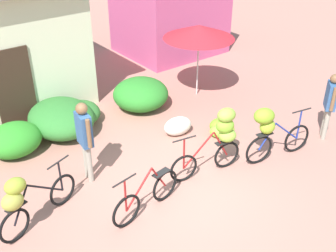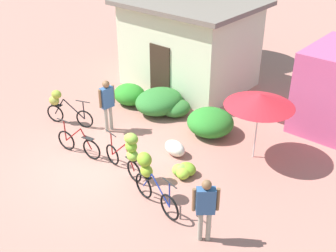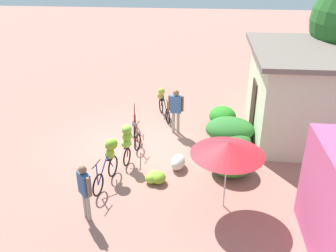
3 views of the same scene
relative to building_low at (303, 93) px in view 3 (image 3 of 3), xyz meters
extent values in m
plane|color=#AC7062|center=(1.50, -5.99, -1.64)|extent=(60.00, 60.00, 0.00)
cube|color=beige|center=(0.00, 0.00, -0.10)|extent=(4.29, 3.41, 3.08)
cube|color=#72665B|center=(0.00, 0.00, 1.52)|extent=(4.79, 3.91, 0.16)
cube|color=#332319|center=(0.00, -1.72, -0.64)|extent=(0.90, 0.06, 2.00)
ellipsoid|color=#2E8C26|center=(-0.52, -2.78, -1.28)|extent=(1.19, 1.04, 0.72)
ellipsoid|color=#2F742F|center=(0.69, -2.56, -1.24)|extent=(1.49, 1.76, 0.79)
ellipsoid|color=#326F2E|center=(1.28, -2.37, -1.38)|extent=(0.94, 1.04, 0.52)
ellipsoid|color=#2C7F29|center=(2.89, -2.66, -1.24)|extent=(1.46, 1.44, 0.80)
cylinder|color=beige|center=(4.60, -2.94, -0.68)|extent=(0.04, 0.04, 1.92)
cone|color=red|center=(4.60, -2.94, 0.18)|extent=(1.91, 1.91, 0.35)
torus|color=black|center=(-0.41, -4.93, -1.33)|extent=(0.59, 0.26, 0.61)
torus|color=black|center=(-1.43, -5.30, -1.33)|extent=(0.59, 0.26, 0.61)
cylinder|color=black|center=(-1.25, -5.24, -1.04)|extent=(0.40, 0.17, 0.60)
cylinder|color=black|center=(-0.74, -5.05, -1.04)|extent=(0.70, 0.28, 0.61)
cylinder|color=black|center=(-0.41, -4.93, -0.71)|extent=(0.48, 0.20, 0.03)
cylinder|color=black|center=(-0.41, -4.93, -1.02)|extent=(0.04, 0.04, 0.62)
cube|color=black|center=(-1.33, -5.26, -1.00)|extent=(0.39, 0.25, 0.02)
ellipsoid|color=#9D9F3F|center=(-1.37, -5.31, -0.84)|extent=(0.39, 0.33, 0.30)
ellipsoid|color=#90A030|center=(-1.27, -5.26, -0.61)|extent=(0.37, 0.31, 0.27)
torus|color=black|center=(0.21, -6.13, -1.33)|extent=(0.63, 0.15, 0.63)
torus|color=black|center=(1.15, -5.98, -1.33)|extent=(0.63, 0.15, 0.63)
cylinder|color=maroon|center=(0.99, -6.01, -1.04)|extent=(0.37, 0.09, 0.59)
cylinder|color=maroon|center=(0.52, -6.08, -1.04)|extent=(0.64, 0.14, 0.60)
cylinder|color=black|center=(0.21, -6.13, -0.67)|extent=(0.50, 0.11, 0.03)
cylinder|color=maroon|center=(0.21, -6.13, -1.00)|extent=(0.04, 0.04, 0.66)
cube|color=black|center=(1.06, -6.00, -0.98)|extent=(0.38, 0.19, 0.02)
torus|color=black|center=(1.78, -5.77, -1.34)|extent=(0.61, 0.15, 0.61)
torus|color=black|center=(2.79, -5.95, -1.34)|extent=(0.61, 0.15, 0.61)
cylinder|color=maroon|center=(2.61, -5.92, -1.01)|extent=(0.39, 0.10, 0.67)
cylinder|color=maroon|center=(2.11, -5.83, -1.01)|extent=(0.69, 0.16, 0.67)
cylinder|color=black|center=(1.78, -5.77, -0.65)|extent=(0.50, 0.12, 0.03)
cylinder|color=maroon|center=(1.78, -5.77, -0.99)|extent=(0.04, 0.04, 0.69)
cube|color=black|center=(2.69, -5.93, -1.00)|extent=(0.38, 0.20, 0.02)
ellipsoid|color=#8BBC3E|center=(2.76, -5.95, -0.86)|extent=(0.46, 0.42, 0.27)
ellipsoid|color=#77B52D|center=(2.70, -5.93, -0.62)|extent=(0.46, 0.42, 0.32)
ellipsoid|color=#7DA636|center=(2.71, -5.93, -0.38)|extent=(0.41, 0.33, 0.28)
torus|color=black|center=(4.42, -6.47, -1.31)|extent=(0.66, 0.18, 0.66)
torus|color=black|center=(3.42, -6.27, -1.31)|extent=(0.66, 0.18, 0.66)
cylinder|color=navy|center=(3.59, -6.30, -1.03)|extent=(0.39, 0.11, 0.57)
cylinder|color=navy|center=(4.09, -6.40, -1.03)|extent=(0.68, 0.17, 0.58)
cylinder|color=black|center=(4.42, -6.47, -0.61)|extent=(0.50, 0.13, 0.03)
cylinder|color=navy|center=(4.42, -6.47, -0.96)|extent=(0.04, 0.04, 0.69)
cube|color=black|center=(3.52, -6.29, -0.95)|extent=(0.38, 0.21, 0.02)
ellipsoid|color=#91B52E|center=(3.56, -6.29, -0.78)|extent=(0.38, 0.32, 0.32)
ellipsoid|color=#79A727|center=(3.46, -6.25, -0.52)|extent=(0.54, 0.49, 0.33)
ellipsoid|color=#77A927|center=(3.67, -4.83, -1.47)|extent=(0.54, 0.48, 0.34)
ellipsoid|color=#82C438|center=(3.49, -4.98, -1.50)|extent=(0.51, 0.52, 0.28)
ellipsoid|color=#7AA33F|center=(3.60, -4.94, -1.47)|extent=(0.40, 0.44, 0.33)
ellipsoid|color=#92C532|center=(3.69, -5.02, -1.49)|extent=(0.48, 0.52, 0.30)
ellipsoid|color=silver|center=(2.81, -4.31, -1.42)|extent=(0.75, 0.53, 0.44)
cylinder|color=gray|center=(5.36, -6.56, -1.25)|extent=(0.11, 0.11, 0.77)
cylinder|color=gray|center=(5.49, -6.44, -1.25)|extent=(0.11, 0.11, 0.77)
cube|color=#33598C|center=(5.43, -6.50, -0.56)|extent=(0.43, 0.42, 0.61)
cylinder|color=brown|center=(5.24, -6.67, -0.53)|extent=(0.08, 0.08, 0.55)
cylinder|color=brown|center=(5.61, -6.33, -0.53)|extent=(0.08, 0.08, 0.55)
sphere|color=brown|center=(5.43, -6.50, -0.15)|extent=(0.21, 0.21, 0.21)
cylinder|color=gray|center=(0.31, -4.65, -1.22)|extent=(0.11, 0.11, 0.83)
cylinder|color=gray|center=(0.33, -4.47, -1.22)|extent=(0.11, 0.11, 0.83)
cube|color=#33598C|center=(0.32, -4.56, -0.48)|extent=(0.24, 0.42, 0.66)
cylinder|color=brown|center=(0.30, -4.81, -0.45)|extent=(0.08, 0.08, 0.59)
cylinder|color=brown|center=(0.35, -4.31, -0.45)|extent=(0.08, 0.08, 0.59)
sphere|color=brown|center=(0.32, -4.56, -0.04)|extent=(0.22, 0.22, 0.22)
camera|label=1|loc=(-2.49, -10.78, 3.49)|focal=43.97mm
camera|label=2|loc=(9.19, -12.18, 5.06)|focal=44.75mm
camera|label=3|loc=(13.01, -3.71, 4.91)|focal=40.28mm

